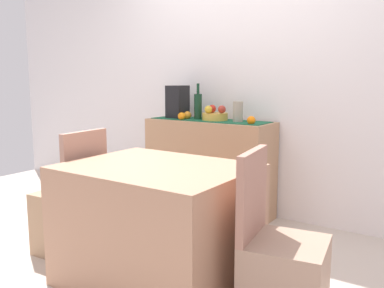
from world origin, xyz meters
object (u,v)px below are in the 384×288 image
(sideboard_console, at_px, (209,167))
(wine_bottle, at_px, (198,106))
(fruit_bowl, at_px, (215,117))
(chair_near_window, at_px, (71,217))
(dining_table, at_px, (158,225))
(chair_by_corner, at_px, (281,275))
(coffee_maker, at_px, (178,102))
(ceramic_vase, at_px, (238,112))

(sideboard_console, height_order, wine_bottle, wine_bottle)
(fruit_bowl, height_order, wine_bottle, wine_bottle)
(chair_near_window, bearing_deg, fruit_bowl, 72.69)
(fruit_bowl, height_order, dining_table, fruit_bowl)
(dining_table, xyz_separation_m, chair_by_corner, (0.81, -0.00, -0.10))
(coffee_maker, distance_m, dining_table, 1.69)
(fruit_bowl, relative_size, coffee_maker, 0.74)
(dining_table, bearing_deg, fruit_bowl, 106.64)
(wine_bottle, bearing_deg, sideboard_console, 0.00)
(wine_bottle, distance_m, chair_by_corner, 2.05)
(sideboard_console, xyz_separation_m, coffee_maker, (-0.36, 0.00, 0.59))
(wine_bottle, bearing_deg, coffee_maker, 180.00)
(fruit_bowl, bearing_deg, dining_table, -73.36)
(ceramic_vase, height_order, chair_near_window, ceramic_vase)
(coffee_maker, relative_size, dining_table, 0.29)
(fruit_bowl, xyz_separation_m, dining_table, (0.39, -1.32, -0.54))
(wine_bottle, xyz_separation_m, chair_by_corner, (1.38, -1.32, -0.73))
(ceramic_vase, bearing_deg, chair_by_corner, -53.81)
(fruit_bowl, xyz_separation_m, wine_bottle, (-0.18, 0.00, 0.09))
(sideboard_console, relative_size, fruit_bowl, 5.11)
(coffee_maker, bearing_deg, ceramic_vase, 0.00)
(dining_table, bearing_deg, sideboard_console, 108.94)
(coffee_maker, relative_size, chair_near_window, 0.35)
(ceramic_vase, distance_m, dining_table, 1.46)
(fruit_bowl, bearing_deg, chair_near_window, -107.31)
(coffee_maker, relative_size, chair_by_corner, 0.35)
(wine_bottle, height_order, coffee_maker, wine_bottle)
(coffee_maker, height_order, chair_by_corner, coffee_maker)
(coffee_maker, distance_m, chair_by_corner, 2.23)
(fruit_bowl, relative_size, dining_table, 0.21)
(chair_by_corner, bearing_deg, wine_bottle, 136.28)
(sideboard_console, height_order, fruit_bowl, fruit_bowl)
(chair_near_window, bearing_deg, wine_bottle, 80.20)
(sideboard_console, bearing_deg, fruit_bowl, 0.00)
(sideboard_console, height_order, chair_by_corner, chair_by_corner)
(sideboard_console, distance_m, wine_bottle, 0.58)
(sideboard_console, xyz_separation_m, ceramic_vase, (0.29, 0.00, 0.53))
(fruit_bowl, xyz_separation_m, ceramic_vase, (0.23, 0.00, 0.05))
(chair_by_corner, bearing_deg, dining_table, 179.81)
(fruit_bowl, bearing_deg, coffee_maker, 180.00)
(wine_bottle, xyz_separation_m, coffee_maker, (-0.23, 0.00, 0.03))
(sideboard_console, bearing_deg, dining_table, -71.06)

